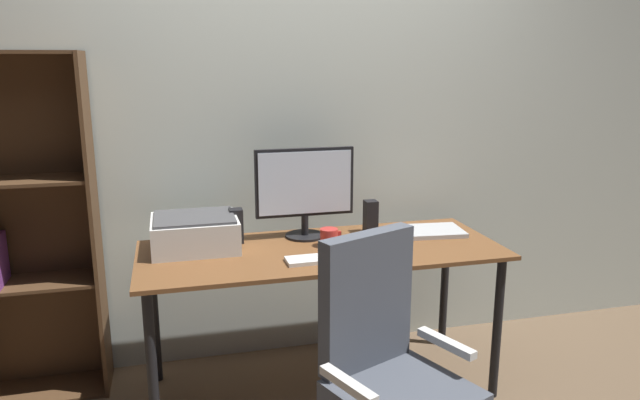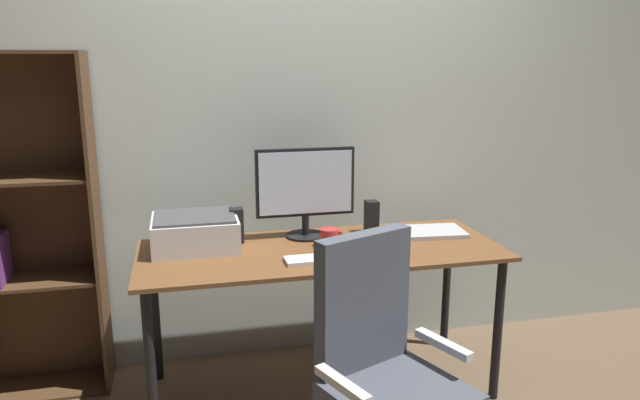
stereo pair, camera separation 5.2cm
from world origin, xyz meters
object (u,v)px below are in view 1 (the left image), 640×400
at_px(desk, 321,264).
at_px(keyboard, 318,259).
at_px(speaker_left, 236,226).
at_px(mouse, 365,254).
at_px(speaker_right, 371,217).
at_px(printer, 195,233).
at_px(monitor, 305,187).
at_px(laptop, 431,231).
at_px(bookshelf, 20,235).
at_px(coffee_mug, 329,237).
at_px(office_chair, 389,386).

height_order(desk, keyboard, keyboard).
bearing_deg(speaker_left, mouse, -34.19).
bearing_deg(mouse, speaker_left, 137.72).
xyz_separation_m(speaker_right, printer, (-0.90, -0.05, -0.00)).
height_order(monitor, laptop, monitor).
height_order(laptop, printer, printer).
relative_size(laptop, bookshelf, 0.19).
bearing_deg(bookshelf, desk, -13.73).
xyz_separation_m(laptop, bookshelf, (-2.00, 0.24, 0.06)).
bearing_deg(monitor, laptop, -8.90).
relative_size(desk, coffee_mug, 16.75).
distance_m(coffee_mug, speaker_left, 0.46).
bearing_deg(bookshelf, laptop, -6.81).
relative_size(mouse, laptop, 0.30).
bearing_deg(mouse, monitor, 109.09).
relative_size(keyboard, printer, 0.72).
distance_m(mouse, office_chair, 0.69).
relative_size(coffee_mug, speaker_left, 0.60).
relative_size(desk, keyboard, 5.93).
xyz_separation_m(laptop, printer, (-1.20, 0.04, 0.07)).
bearing_deg(monitor, office_chair, -85.28).
bearing_deg(bookshelf, printer, -13.66).
xyz_separation_m(monitor, office_chair, (0.08, -0.99, -0.54)).
bearing_deg(bookshelf, office_chair, -38.25).
bearing_deg(speaker_right, bookshelf, 175.12).
height_order(keyboard, printer, printer).
distance_m(printer, office_chair, 1.18).
bearing_deg(speaker_right, keyboard, -135.57).
xyz_separation_m(speaker_left, office_chair, (0.43, -0.99, -0.37)).
xyz_separation_m(mouse, laptop, (0.46, 0.27, -0.01)).
bearing_deg(laptop, bookshelf, 179.09).
bearing_deg(desk, printer, 166.17).
xyz_separation_m(monitor, coffee_mug, (0.08, -0.18, -0.21)).
relative_size(monitor, office_chair, 0.49).
height_order(keyboard, speaker_left, speaker_left).
xyz_separation_m(desk, speaker_left, (-0.38, 0.19, 0.17)).
bearing_deg(office_chair, desk, 70.88).
height_order(desk, printer, printer).
bearing_deg(mouse, keyboard, 171.71).
xyz_separation_m(mouse, bookshelf, (-1.54, 0.51, 0.05)).
bearing_deg(keyboard, printer, 147.81).
distance_m(desk, office_chair, 0.82).
bearing_deg(desk, speaker_right, 31.66).
bearing_deg(bookshelf, speaker_left, -8.23).
height_order(monitor, mouse, monitor).
bearing_deg(laptop, desk, -164.87).
relative_size(printer, bookshelf, 0.24).
bearing_deg(office_chair, coffee_mug, 67.67).
xyz_separation_m(monitor, bookshelf, (-1.35, 0.14, -0.19)).
distance_m(monitor, bookshelf, 1.37).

